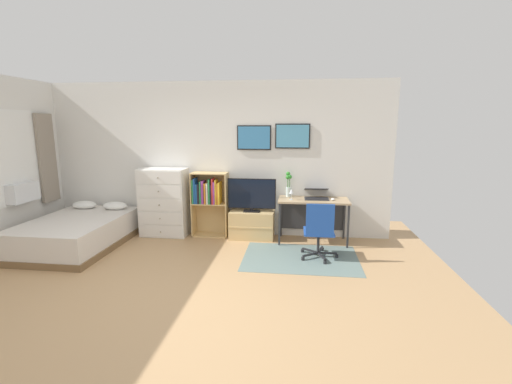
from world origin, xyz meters
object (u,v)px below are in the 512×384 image
Objects in this scene: tv_stand at (252,225)px; desk at (313,206)px; office_chair at (319,229)px; wine_glass at (291,192)px; dresser at (164,202)px; computer_mouse at (333,199)px; laptop at (316,194)px; bed at (78,232)px; bookshelf at (209,198)px; television at (252,195)px; bamboo_vase at (288,185)px.

desk is at bearing 0.02° from tv_stand.
office_chair reaches higher than tv_stand.
desk is 0.49m from wine_glass.
computer_mouse is at bearing -1.89° from dresser.
wine_glass is at bearing -157.39° from laptop.
bed is at bearing -147.97° from dresser.
tv_stand is at bearing -179.98° from desk.
bed is 1.60× the size of dresser.
dresser is 1.58× the size of tv_stand.
bookshelf is 1.37× the size of television.
wine_glass is at bearing -13.44° from tv_stand.
bamboo_vase reaches higher than bed.
office_chair is at bearing -108.74° from computer_mouse.
wine_glass is at bearing -11.65° from television.
bookshelf is 2.62× the size of laptop.
bookshelf is 1.48m from wine_glass.
desk is 6.43× the size of wine_glass.
office_chair is 2.01× the size of bamboo_vase.
laptop is at bearing 22.09° from desk.
computer_mouse is at bearing -19.69° from desk.
bamboo_vase reaches higher than television.
dresser is 2.82× the size of bamboo_vase.
television is at bearing -178.76° from desk.
computer_mouse is (0.25, 0.75, 0.30)m from office_chair.
laptop is (2.67, 0.04, 0.21)m from dresser.
computer_mouse is (4.13, 0.65, 0.52)m from bed.
desk is 0.87m from office_chair.
bed is 1.66× the size of desk.
office_chair reaches higher than bed.
bookshelf is (1.99, 0.80, 0.45)m from bed.
desk is (1.05, 0.02, -0.17)m from television.
computer_mouse reaches higher than bed.
computer_mouse is (0.26, -0.13, -0.05)m from laptop.
bamboo_vase reaches higher than office_chair.
desk is 0.37m from computer_mouse.
tv_stand is 0.89× the size of office_chair.
dresser is at bearing -179.66° from desk.
dresser reaches higher than computer_mouse.
computer_mouse is (2.93, -0.10, 0.15)m from dresser.
dresser is 1.04× the size of desk.
office_chair is at bearing -1.59° from bed.
tv_stand is 1.42m from office_chair.
desk is 2.71× the size of bamboo_vase.
tv_stand is 1.11m from desk.
dresser reaches higher than bookshelf.
desk is at bearing 1.24° from television.
bookshelf is 0.98× the size of desk.
office_chair is at bearing -86.06° from desk.
dresser reaches higher than bamboo_vase.
bookshelf is 1.49× the size of tv_stand.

